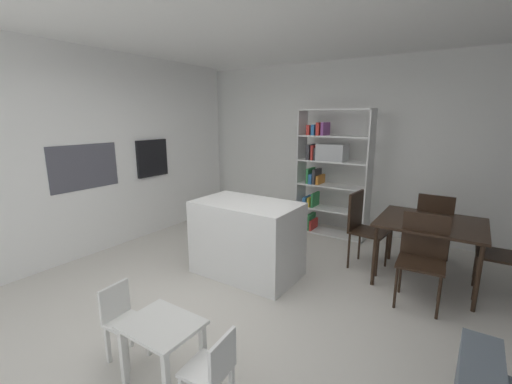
# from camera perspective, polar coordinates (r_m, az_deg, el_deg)

# --- Properties ---
(ground_plane) EXTENTS (8.44, 8.44, 0.00)m
(ground_plane) POSITION_cam_1_polar(r_m,az_deg,el_deg) (3.74, -2.66, -17.40)
(ground_plane) COLOR beige
(ceiling_slab) EXTENTS (6.15, 5.74, 0.06)m
(ceiling_slab) POSITION_cam_1_polar(r_m,az_deg,el_deg) (3.37, -3.22, 28.73)
(ceiling_slab) COLOR white
(ceiling_slab) RESTS_ON ground_plane
(back_partition) EXTENTS (6.15, 0.06, 2.78)m
(back_partition) POSITION_cam_1_polar(r_m,az_deg,el_deg) (5.80, 14.06, 7.51)
(back_partition) COLOR white
(back_partition) RESTS_ON ground_plane
(tall_cabinet_run_left) EXTENTS (0.61, 5.17, 2.78)m
(tall_cabinet_run_left) POSITION_cam_1_polar(r_m,az_deg,el_deg) (5.33, -27.24, 6.07)
(tall_cabinet_run_left) COLOR white
(tall_cabinet_run_left) RESTS_ON ground_plane
(cabinet_niche_splashback) EXTENTS (0.01, 0.94, 0.60)m
(cabinet_niche_splashback) POSITION_cam_1_polar(r_m,az_deg,el_deg) (4.98, -27.40, 3.84)
(cabinet_niche_splashback) COLOR #4C4C56
(cabinet_niche_splashback) RESTS_ON ground_plane
(built_in_oven) EXTENTS (0.06, 0.57, 0.58)m
(built_in_oven) POSITION_cam_1_polar(r_m,az_deg,el_deg) (5.58, -17.43, 5.61)
(built_in_oven) COLOR black
(built_in_oven) RESTS_ON ground_plane
(kitchen_island) EXTENTS (1.23, 0.74, 0.90)m
(kitchen_island) POSITION_cam_1_polar(r_m,az_deg,el_deg) (4.04, -1.59, -7.98)
(kitchen_island) COLOR white
(kitchen_island) RESTS_ON ground_plane
(open_bookshelf) EXTENTS (1.14, 0.35, 2.00)m
(open_bookshelf) POSITION_cam_1_polar(r_m,az_deg,el_deg) (5.44, 12.23, 3.87)
(open_bookshelf) COLOR white
(open_bookshelf) RESTS_ON ground_plane
(child_table) EXTENTS (0.52, 0.42, 0.47)m
(child_table) POSITION_cam_1_polar(r_m,az_deg,el_deg) (2.63, -15.83, -22.54)
(child_table) COLOR white
(child_table) RESTS_ON ground_plane
(child_chair_right) EXTENTS (0.31, 0.31, 0.56)m
(child_chair_right) POSITION_cam_1_polar(r_m,az_deg,el_deg) (2.41, -7.42, -27.95)
(child_chair_right) COLOR white
(child_chair_right) RESTS_ON ground_plane
(child_chair_left) EXTENTS (0.28, 0.28, 0.61)m
(child_chair_left) POSITION_cam_1_polar(r_m,az_deg,el_deg) (2.97, -22.02, -19.54)
(child_chair_left) COLOR white
(child_chair_left) RESTS_ON ground_plane
(dining_table) EXTENTS (1.10, 0.97, 0.73)m
(dining_table) POSITION_cam_1_polar(r_m,az_deg,el_deg) (4.26, 27.83, -5.36)
(dining_table) COLOR black
(dining_table) RESTS_ON ground_plane
(dining_chair_island_side) EXTENTS (0.45, 0.44, 0.96)m
(dining_chair_island_side) POSITION_cam_1_polar(r_m,az_deg,el_deg) (4.42, 17.79, -5.13)
(dining_chair_island_side) COLOR black
(dining_chair_island_side) RESTS_ON ground_plane
(dining_chair_far) EXTENTS (0.41, 0.41, 0.95)m
(dining_chair_far) POSITION_cam_1_polar(r_m,az_deg,el_deg) (4.77, 28.35, -4.80)
(dining_chair_far) COLOR black
(dining_chair_far) RESTS_ON ground_plane
(dining_chair_near) EXTENTS (0.46, 0.43, 0.92)m
(dining_chair_near) POSITION_cam_1_polar(r_m,az_deg,el_deg) (3.81, 26.74, -9.13)
(dining_chair_near) COLOR black
(dining_chair_near) RESTS_ON ground_plane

